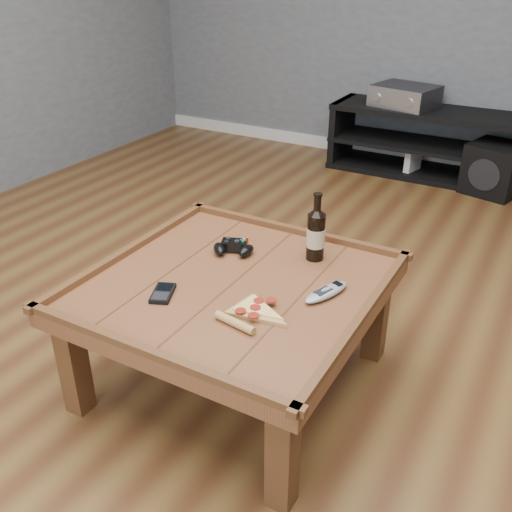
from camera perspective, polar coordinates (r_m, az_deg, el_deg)
The scene contains 12 objects.
ground at distance 2.33m, azimuth -2.04°, elevation -12.23°, with size 6.00×6.00×0.00m, color #4B2B15.
baseboard at distance 4.82m, azimuth 16.97°, elevation 9.25°, with size 5.00×0.02×0.10m, color silver.
coffee_table at distance 2.10m, azimuth -2.22°, elevation -4.05°, with size 1.03×1.03×0.48m.
media_console at distance 4.54m, azimuth 16.55°, elevation 10.78°, with size 1.40×0.45×0.50m.
beer_bottle at distance 2.19m, azimuth 6.01°, elevation 2.29°, with size 0.07×0.07×0.27m.
game_controller at distance 2.26m, azimuth -2.27°, elevation 0.84°, with size 0.17×0.15×0.05m.
pizza_slice at distance 1.88m, azimuth -0.36°, elevation -5.62°, with size 0.21×0.30×0.03m.
smartphone at distance 2.01m, azimuth -9.31°, elevation -3.68°, with size 0.11×0.14×0.02m.
remote_control at distance 1.99m, azimuth 7.05°, elevation -3.60°, with size 0.13×0.21×0.03m.
av_receiver at distance 4.50m, azimuth 14.65°, elevation 15.24°, with size 0.50×0.44×0.15m.
subwoofer at distance 4.35m, azimuth 22.78°, elevation 8.04°, with size 0.43×0.43×0.35m.
game_console at distance 4.53m, azimuth 15.41°, elevation 9.10°, with size 0.15×0.22×0.24m.
Camera 1 is at (0.94, -1.51, 1.50)m, focal length 40.00 mm.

